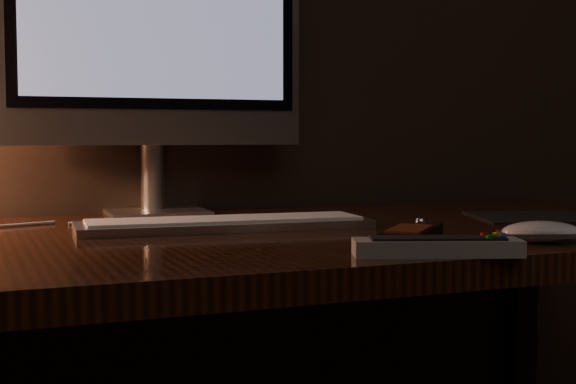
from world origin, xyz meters
name	(u,v)px	position (x,y,z in m)	size (l,w,h in m)	color
desk	(255,301)	(0.00, 1.93, 0.62)	(1.60, 0.75, 0.75)	#36190C
monitor	(155,27)	(-0.11, 2.18, 1.11)	(0.57, 0.17, 0.60)	silver
keyboard	(225,223)	(-0.06, 1.90, 0.76)	(0.48, 0.13, 0.02)	silver
mousepad	(544,217)	(0.54, 1.85, 0.75)	(0.25, 0.20, 0.00)	black
mouse	(541,235)	(0.30, 1.57, 0.76)	(0.11, 0.06, 0.02)	white
media_remote	(413,234)	(0.14, 1.65, 0.76)	(0.15, 0.16, 0.03)	black
tv_remote	(437,246)	(0.10, 1.52, 0.76)	(0.22, 0.12, 0.03)	#9B9EA0
cable	(63,225)	(-0.30, 2.03, 0.75)	(0.01, 0.01, 0.61)	white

